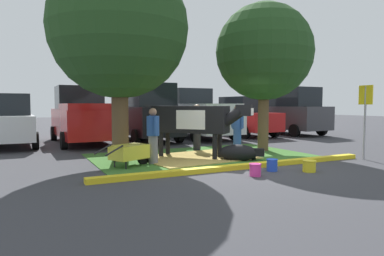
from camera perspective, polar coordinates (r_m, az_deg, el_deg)
The scene contains 22 objects.
ground_plane at distance 9.33m, azimuth 8.87°, elevation -6.15°, with size 80.00×80.00×0.00m, color #38383D.
grass_island at distance 10.83m, azimuth 1.77°, elevation -4.66°, with size 6.65×4.24×0.02m, color #386B28.
curb_yellow at distance 8.91m, azimuth 8.68°, elevation -6.24°, with size 7.85×0.24×0.12m, color yellow.
hay_bedding at distance 10.45m, azimuth 0.73°, elevation -4.89°, with size 3.20×2.40×0.04m, color tan.
shade_tree_left at distance 10.28m, azimuth -11.95°, elevation 15.60°, with size 3.91×3.91×5.70m.
shade_tree_right at distance 12.42m, azimuth 11.80°, elevation 12.09°, with size 3.32×3.32×5.09m.
cow_holstein at distance 10.43m, azimuth 0.23°, elevation 1.35°, with size 2.41×2.55×1.62m.
calf_lying at distance 10.02m, azimuth 7.75°, elevation -4.07°, with size 1.27×0.99×0.48m.
person_handler at distance 12.09m, azimuth 0.82°, elevation 0.36°, with size 0.44×0.36×1.63m.
person_visitor_near at distance 9.40m, azimuth -6.44°, elevation -1.06°, with size 0.34×0.53×1.53m.
person_visitor_far at distance 11.44m, azimuth 7.48°, elevation 0.01°, with size 0.34×0.52×1.59m.
wheelbarrow at distance 9.11m, azimuth -10.20°, elevation -3.96°, with size 1.57×1.07×0.63m.
parking_sign at distance 11.34m, azimuth 26.64°, elevation 3.06°, with size 0.06×0.44×2.18m.
bucket_pink at distance 8.02m, azimuth 10.38°, elevation -6.73°, with size 0.28×0.28×0.29m.
bucket_blue at distance 8.69m, azimuth 13.04°, elevation -5.91°, with size 0.28×0.28×0.30m.
bucket_yellow at distance 8.85m, azimuth 18.73°, elevation -5.90°, with size 0.33×0.33×0.28m.
hatchback_white at distance 15.07m, azimuth -28.17°, elevation 1.01°, with size 2.09×4.43×2.02m.
pickup_truck_maroon at distance 15.26m, azimuth -17.53°, elevation 1.80°, with size 2.30×5.44×2.42m.
suv_black at distance 15.65m, azimuth -7.66°, elevation 2.57°, with size 2.19×4.64×2.52m.
pickup_truck_black at distance 16.95m, azimuth 0.67°, elevation 2.17°, with size 2.30×5.44×2.42m.
sedan_red at distance 18.19m, azimuth 8.35°, elevation 1.84°, with size 2.09×4.43×2.02m.
suv_dark_grey at distance 19.71m, azimuth 15.55°, elevation 2.72°, with size 2.19×4.64×2.52m.
Camera 1 is at (-5.30, -7.51, 1.62)m, focal length 32.40 mm.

